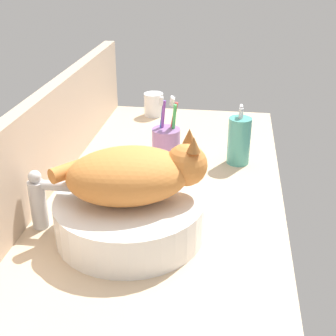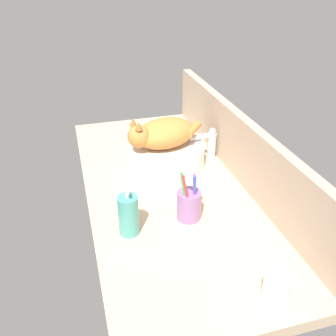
% 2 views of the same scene
% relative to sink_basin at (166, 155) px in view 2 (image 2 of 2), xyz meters
% --- Properties ---
extents(ground_plane, '(1.33, 0.60, 0.04)m').
position_rel_sink_basin_xyz_m(ground_plane, '(0.16, -0.03, -0.06)').
color(ground_plane, '#D1B28E').
extents(backsplash_panel, '(1.33, 0.04, 0.24)m').
position_rel_sink_basin_xyz_m(backsplash_panel, '(0.16, 0.25, 0.08)').
color(backsplash_panel, tan).
rests_on(backsplash_panel, ground_plane).
extents(sink_basin, '(0.31, 0.31, 0.08)m').
position_rel_sink_basin_xyz_m(sink_basin, '(0.00, 0.00, 0.00)').
color(sink_basin, white).
rests_on(sink_basin, ground_plane).
extents(cat, '(0.24, 0.32, 0.14)m').
position_rel_sink_basin_xyz_m(cat, '(0.00, -0.01, 0.10)').
color(cat, orange).
rests_on(cat, sink_basin).
extents(faucet, '(0.04, 0.12, 0.14)m').
position_rel_sink_basin_xyz_m(faucet, '(-0.00, 0.19, 0.03)').
color(faucet, silver).
rests_on(faucet, ground_plane).
extents(soap_dispenser, '(0.06, 0.06, 0.17)m').
position_rel_sink_basin_xyz_m(soap_dispenser, '(0.39, -0.22, 0.02)').
color(soap_dispenser, teal).
rests_on(soap_dispenser, ground_plane).
extents(toothbrush_cup, '(0.08, 0.08, 0.19)m').
position_rel_sink_basin_xyz_m(toothbrush_cup, '(0.37, -0.02, 0.01)').
color(toothbrush_cup, '#996BA8').
rests_on(toothbrush_cup, ground_plane).
extents(water_glass, '(0.07, 0.07, 0.08)m').
position_rel_sink_basin_xyz_m(water_glass, '(0.75, 0.08, -0.01)').
color(water_glass, white).
rests_on(water_glass, ground_plane).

